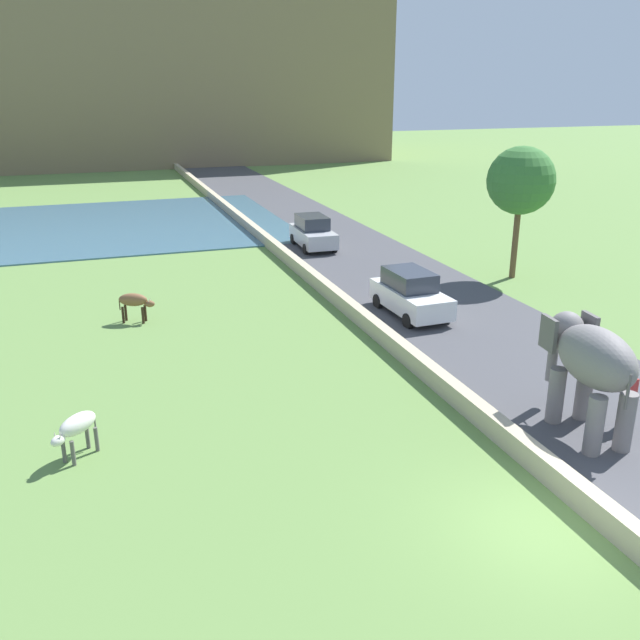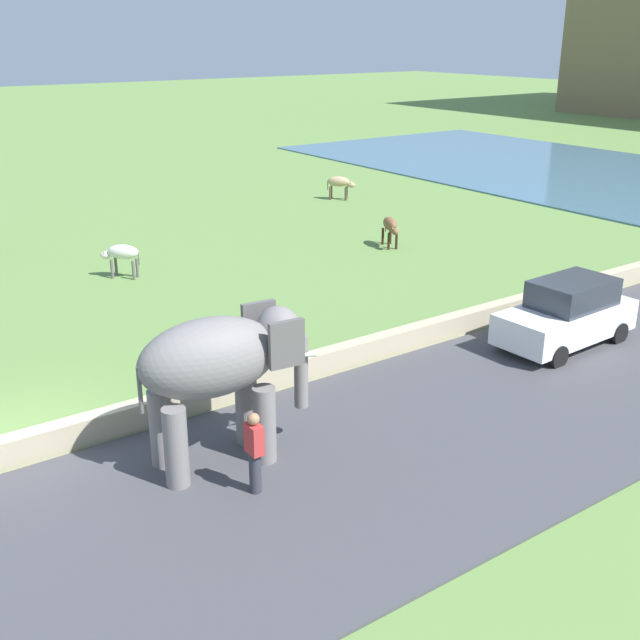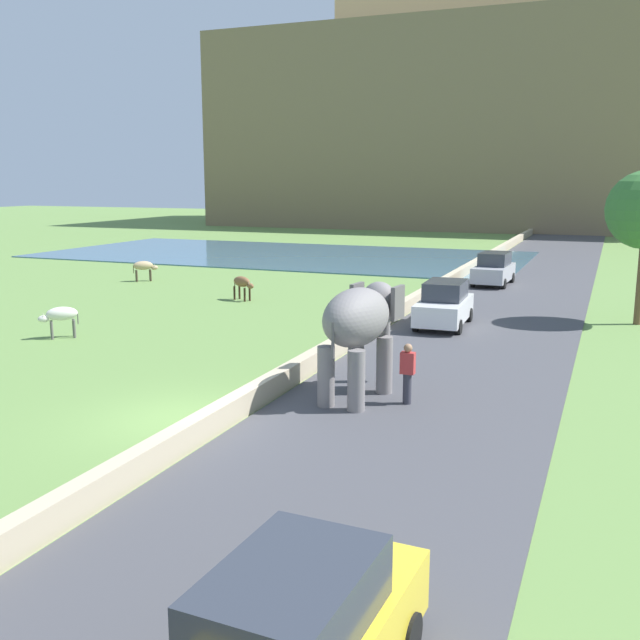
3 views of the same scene
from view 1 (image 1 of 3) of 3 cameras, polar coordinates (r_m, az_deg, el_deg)
The scene contains 11 objects.
ground_plane at distance 15.57m, azimuth 18.10°, elevation -16.17°, with size 220.00×220.00×0.00m, color #608442.
road_surface at distance 33.82m, azimuth 4.91°, elevation 4.17°, with size 7.00×120.00×0.06m, color #424247.
barrier_wall at distance 30.61m, azimuth -0.11°, elevation 3.15°, with size 0.40×110.00×0.60m, color tan.
hill_distant at distance 88.35m, azimuth -18.61°, elevation 20.06°, with size 64.00×28.00×22.99m, color #7F6B4C.
elephant at distance 18.78m, azimuth 21.50°, elevation -3.21°, with size 1.68×3.54×2.99m.
person_beside_elephant at distance 19.99m, azimuth 24.20°, elevation -5.87°, with size 0.36×0.22×1.63m.
car_silver at distance 38.07m, azimuth -0.60°, elevation 7.28°, with size 1.90×4.05×1.80m.
car_white at distance 27.15m, azimuth 7.52°, elevation 2.19°, with size 1.91×4.06×1.80m.
cow_brown at distance 27.10m, azimuth -15.15°, elevation 1.50°, with size 1.41×0.85×1.15m.
cow_white at distance 17.86m, azimuth -19.57°, elevation -8.37°, with size 1.24×1.20×1.15m.
tree_near at distance 32.86m, azimuth 16.34°, elevation 11.01°, with size 3.06×3.06×6.07m.
Camera 1 is at (-8.29, -9.84, 8.78)m, focal length 38.56 mm.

